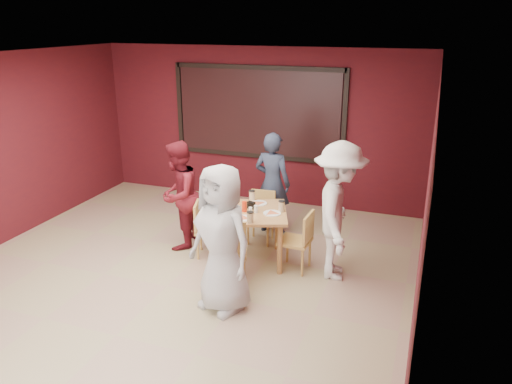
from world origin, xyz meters
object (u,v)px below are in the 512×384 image
(chair_left, at_px, (205,226))
(diner_right, at_px, (339,212))
(chair_right, at_px, (300,238))
(chair_back, at_px, (262,213))
(diner_left, at_px, (178,195))
(dining_table, at_px, (251,217))
(diner_front, at_px, (222,239))
(chair_front, at_px, (228,249))
(diner_back, at_px, (272,183))

(chair_left, bearing_deg, diner_right, 1.06)
(chair_right, bearing_deg, diner_right, 2.35)
(chair_back, relative_size, diner_left, 0.49)
(dining_table, bearing_deg, diner_front, -85.24)
(chair_right, bearing_deg, diner_left, 175.56)
(chair_back, relative_size, diner_right, 0.43)
(chair_right, bearing_deg, chair_left, -179.40)
(dining_table, bearing_deg, chair_right, -2.90)
(chair_front, xyz_separation_m, chair_left, (-0.67, 0.73, -0.08))
(diner_front, distance_m, diner_back, 2.32)
(chair_left, xyz_separation_m, diner_left, (-0.49, 0.16, 0.35))
(dining_table, bearing_deg, diner_right, -0.75)
(diner_left, bearing_deg, chair_left, 66.49)
(chair_front, distance_m, chair_right, 1.04)
(chair_front, relative_size, diner_front, 0.54)
(diner_right, bearing_deg, dining_table, 79.66)
(chair_left, relative_size, diner_front, 0.45)
(chair_back, distance_m, chair_left, 0.97)
(chair_right, distance_m, diner_front, 1.41)
(chair_back, height_order, chair_right, chair_right)
(chair_left, distance_m, diner_front, 1.49)
(diner_front, bearing_deg, chair_right, 84.70)
(dining_table, xyz_separation_m, chair_front, (-0.02, -0.78, -0.13))
(dining_table, bearing_deg, diner_left, 174.63)
(dining_table, height_order, diner_front, diner_front)
(chair_left, xyz_separation_m, chair_right, (1.40, 0.01, 0.02))
(chair_right, bearing_deg, diner_front, -116.86)
(chair_front, height_order, diner_front, diner_front)
(chair_left, distance_m, diner_right, 1.95)
(diner_front, xyz_separation_m, diner_left, (-1.28, 1.35, -0.08))
(diner_front, height_order, diner_left, diner_front)
(chair_right, relative_size, diner_front, 0.47)
(diner_front, bearing_deg, diner_right, 69.52)
(diner_front, height_order, diner_right, diner_right)
(chair_right, bearing_deg, chair_back, 137.18)
(chair_front, distance_m, chair_left, 0.99)
(diner_left, bearing_deg, diner_back, 125.46)
(diner_front, bearing_deg, diner_back, 115.25)
(chair_right, relative_size, diner_right, 0.46)
(chair_back, relative_size, diner_back, 0.48)
(dining_table, height_order, chair_right, dining_table)
(diner_back, bearing_deg, diner_right, 146.54)
(dining_table, height_order, chair_back, dining_table)
(chair_right, height_order, diner_back, diner_back)
(chair_back, height_order, diner_right, diner_right)
(diner_left, bearing_deg, chair_back, 113.80)
(dining_table, xyz_separation_m, diner_left, (-1.18, 0.11, 0.14))
(chair_right, xyz_separation_m, diner_left, (-1.89, 0.15, 0.33))
(chair_back, xyz_separation_m, chair_right, (0.81, -0.75, 0.03))
(chair_left, distance_m, diner_back, 1.35)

